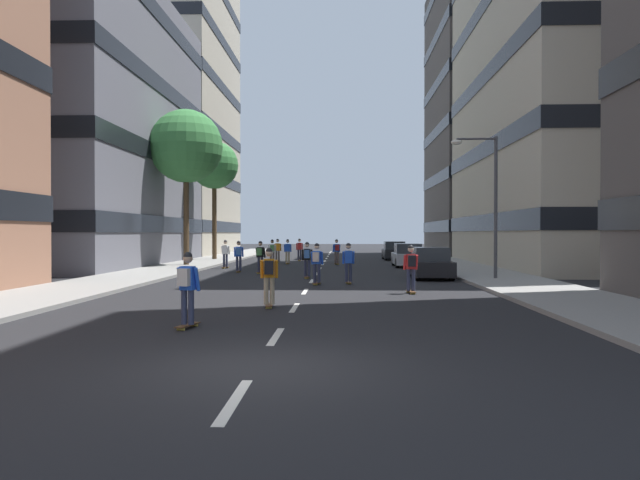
{
  "coord_description": "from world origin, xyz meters",
  "views": [
    {
      "loc": [
        1.43,
        -9.97,
        2.21
      ],
      "look_at": [
        0.0,
        28.1,
        1.78
      ],
      "focal_mm": 34.26,
      "sensor_mm": 36.0,
      "label": 1
    }
  ],
  "objects_px": {
    "streetlamp_right": "(488,191)",
    "skater_7": "(260,255)",
    "parked_car_far": "(408,256)",
    "street_tree_mid": "(214,166)",
    "skater_0": "(307,258)",
    "skater_1": "(299,248)",
    "skater_9": "(187,285)",
    "skater_11": "(278,249)",
    "skater_6": "(272,251)",
    "skater_12": "(269,273)",
    "skater_2": "(239,254)",
    "skater_5": "(317,261)",
    "skater_8": "(411,266)",
    "parked_car_mid": "(394,251)",
    "skater_4": "(337,250)",
    "skater_13": "(288,250)",
    "street_tree_near": "(186,147)",
    "skater_10": "(348,261)",
    "skater_3": "(225,253)",
    "parked_car_near": "(430,264)"
  },
  "relations": [
    {
      "from": "parked_car_far",
      "to": "skater_9",
      "type": "distance_m",
      "value": 27.36
    },
    {
      "from": "streetlamp_right",
      "to": "skater_6",
      "type": "bearing_deg",
      "value": 131.13
    },
    {
      "from": "parked_car_near",
      "to": "skater_13",
      "type": "bearing_deg",
      "value": 121.28
    },
    {
      "from": "street_tree_near",
      "to": "skater_13",
      "type": "height_order",
      "value": "street_tree_near"
    },
    {
      "from": "skater_6",
      "to": "skater_8",
      "type": "distance_m",
      "value": 20.45
    },
    {
      "from": "street_tree_mid",
      "to": "skater_8",
      "type": "distance_m",
      "value": 29.74
    },
    {
      "from": "skater_4",
      "to": "skater_13",
      "type": "xyz_separation_m",
      "value": [
        -3.5,
        0.62,
        -0.03
      ]
    },
    {
      "from": "skater_8",
      "to": "skater_12",
      "type": "bearing_deg",
      "value": -136.95
    },
    {
      "from": "skater_0",
      "to": "skater_1",
      "type": "xyz_separation_m",
      "value": [
        -1.7,
        18.58,
        -0.03
      ]
    },
    {
      "from": "skater_0",
      "to": "skater_4",
      "type": "distance_m",
      "value": 13.12
    },
    {
      "from": "skater_1",
      "to": "skater_8",
      "type": "xyz_separation_m",
      "value": [
        5.93,
        -25.87,
        0.03
      ]
    },
    {
      "from": "skater_10",
      "to": "skater_3",
      "type": "bearing_deg",
      "value": 124.06
    },
    {
      "from": "streetlamp_right",
      "to": "skater_9",
      "type": "distance_m",
      "value": 17.9
    },
    {
      "from": "skater_2",
      "to": "skater_13",
      "type": "xyz_separation_m",
      "value": [
        1.93,
        9.22,
        -0.03
      ]
    },
    {
      "from": "skater_6",
      "to": "skater_9",
      "type": "distance_m",
      "value": 27.51
    },
    {
      "from": "skater_11",
      "to": "streetlamp_right",
      "type": "bearing_deg",
      "value": -55.89
    },
    {
      "from": "parked_car_far",
      "to": "street_tree_near",
      "type": "bearing_deg",
      "value": -177.85
    },
    {
      "from": "skater_3",
      "to": "skater_8",
      "type": "height_order",
      "value": "same"
    },
    {
      "from": "parked_car_mid",
      "to": "skater_2",
      "type": "bearing_deg",
      "value": -121.42
    },
    {
      "from": "parked_car_near",
      "to": "skater_8",
      "type": "bearing_deg",
      "value": -103.18
    },
    {
      "from": "streetlamp_right",
      "to": "skater_5",
      "type": "relative_size",
      "value": 3.65
    },
    {
      "from": "parked_car_far",
      "to": "street_tree_mid",
      "type": "distance_m",
      "value": 18.05
    },
    {
      "from": "parked_car_near",
      "to": "skater_8",
      "type": "distance_m",
      "value": 7.71
    },
    {
      "from": "streetlamp_right",
      "to": "skater_7",
      "type": "distance_m",
      "value": 12.53
    },
    {
      "from": "skater_10",
      "to": "parked_car_mid",
      "type": "bearing_deg",
      "value": 80.55
    },
    {
      "from": "skater_4",
      "to": "parked_car_far",
      "type": "bearing_deg",
      "value": -28.34
    },
    {
      "from": "street_tree_mid",
      "to": "skater_10",
      "type": "distance_m",
      "value": 25.07
    },
    {
      "from": "skater_6",
      "to": "skater_12",
      "type": "xyz_separation_m",
      "value": [
        2.64,
        -23.46,
        0.0
      ]
    },
    {
      "from": "street_tree_mid",
      "to": "skater_9",
      "type": "bearing_deg",
      "value": -79.03
    },
    {
      "from": "parked_car_mid",
      "to": "skater_0",
      "type": "distance_m",
      "value": 21.85
    },
    {
      "from": "skater_6",
      "to": "skater_11",
      "type": "distance_m",
      "value": 3.88
    },
    {
      "from": "street_tree_near",
      "to": "skater_8",
      "type": "bearing_deg",
      "value": -53.55
    },
    {
      "from": "streetlamp_right",
      "to": "parked_car_mid",
      "type": "bearing_deg",
      "value": 96.15
    },
    {
      "from": "skater_9",
      "to": "skater_10",
      "type": "bearing_deg",
      "value": 73.09
    },
    {
      "from": "skater_7",
      "to": "skater_11",
      "type": "height_order",
      "value": "same"
    },
    {
      "from": "skater_5",
      "to": "skater_7",
      "type": "bearing_deg",
      "value": 115.57
    },
    {
      "from": "skater_12",
      "to": "parked_car_near",
      "type": "bearing_deg",
      "value": 61.54
    },
    {
      "from": "parked_car_far",
      "to": "skater_7",
      "type": "xyz_separation_m",
      "value": [
        -8.75,
        -7.11,
        0.32
      ]
    },
    {
      "from": "skater_8",
      "to": "skater_5",
      "type": "bearing_deg",
      "value": 134.83
    },
    {
      "from": "skater_4",
      "to": "skater_7",
      "type": "distance_m",
      "value": 10.46
    },
    {
      "from": "skater_9",
      "to": "skater_11",
      "type": "bearing_deg",
      "value": 92.32
    },
    {
      "from": "skater_0",
      "to": "skater_1",
      "type": "bearing_deg",
      "value": 95.22
    },
    {
      "from": "skater_2",
      "to": "skater_5",
      "type": "distance_m",
      "value": 9.41
    },
    {
      "from": "skater_10",
      "to": "skater_11",
      "type": "relative_size",
      "value": 1.0
    },
    {
      "from": "parked_car_near",
      "to": "skater_3",
      "type": "height_order",
      "value": "skater_3"
    },
    {
      "from": "skater_4",
      "to": "skater_8",
      "type": "distance_m",
      "value": 20.56
    },
    {
      "from": "skater_8",
      "to": "streetlamp_right",
      "type": "bearing_deg",
      "value": 55.01
    },
    {
      "from": "skater_3",
      "to": "skater_1",
      "type": "bearing_deg",
      "value": 69.4
    },
    {
      "from": "parked_car_far",
      "to": "skater_6",
      "type": "distance_m",
      "value": 9.17
    },
    {
      "from": "skater_9",
      "to": "skater_1",
      "type": "bearing_deg",
      "value": 89.73
    }
  ]
}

